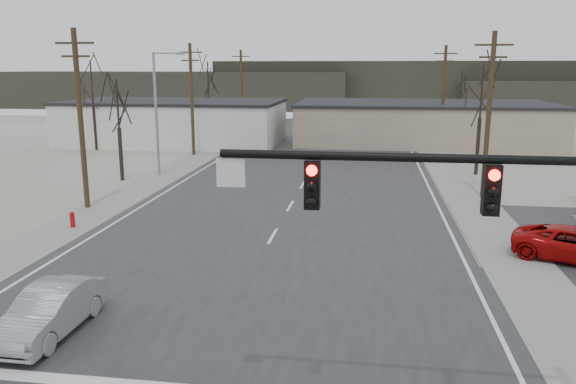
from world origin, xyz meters
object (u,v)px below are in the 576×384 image
car_far_a (345,128)px  sedan_crossing (50,311)px  traffic_signal_mast (546,238)px  car_far_b (315,124)px  fire_hydrant (72,220)px

car_far_a → sedan_crossing: bearing=90.5°
car_far_a → traffic_signal_mast: bearing=103.8°
sedan_crossing → car_far_b: sedan_crossing is taller
car_far_a → car_far_b: bearing=-43.7°
fire_hydrant → sedan_crossing: size_ratio=0.20×
traffic_signal_mast → car_far_b: 62.86m
traffic_signal_mast → fire_hydrant: bearing=141.9°
traffic_signal_mast → fire_hydrant: 23.39m
car_far_a → car_far_b: 6.59m
car_far_a → car_far_b: car_far_a is taller
sedan_crossing → car_far_b: bearing=88.8°
fire_hydrant → car_far_a: car_far_a is taller
sedan_crossing → car_far_b: 58.50m
traffic_signal_mast → fire_hydrant: size_ratio=10.29×
traffic_signal_mast → car_far_b: (-10.54, 61.84, -4.01)m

